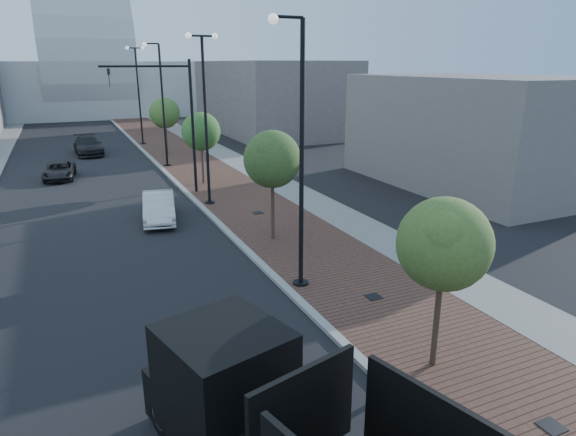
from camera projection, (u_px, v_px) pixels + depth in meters
name	position (u px, v px, depth m)	size (l,w,h in m)	color
sidewalk	(186.00, 152.00, 45.36)	(7.00, 140.00, 0.12)	#4C2D23
concrete_strip	(215.00, 150.00, 46.43)	(2.40, 140.00, 0.13)	slate
curb	(147.00, 154.00, 43.98)	(0.30, 140.00, 0.14)	gray
white_sedan	(159.00, 207.00, 25.56)	(1.53, 4.38, 1.44)	silver
dark_car_mid	(59.00, 171.00, 34.82)	(1.92, 4.17, 1.16)	black
dark_car_far	(88.00, 146.00, 44.21)	(2.19, 5.39, 1.56)	black
pedestrian	(274.00, 168.00, 33.83)	(0.70, 0.46, 1.93)	black
streetlight_1	(299.00, 170.00, 16.81)	(1.44, 0.56, 9.21)	black
streetlight_2	(206.00, 120.00, 27.15)	(1.72, 0.56, 9.28)	black
streetlight_3	(162.00, 111.00, 37.69)	(1.44, 0.56, 9.21)	black
streetlight_4	(139.00, 95.00, 48.03)	(1.72, 0.56, 9.28)	black
traffic_mast	(177.00, 113.00, 29.36)	(5.09, 0.20, 8.00)	black
tree_0	(445.00, 244.00, 12.31)	(2.40, 2.35, 4.70)	#382619
tree_1	(273.00, 159.00, 21.81)	(2.55, 2.53, 5.03)	#382619
tree_2	(202.00, 132.00, 32.32)	(2.53, 2.50, 4.79)	#382619
tree_3	(165.00, 113.00, 42.71)	(2.61, 2.60, 5.00)	#382619
convention_center	(85.00, 74.00, 80.59)	(50.00, 30.00, 50.00)	#B1B8BC
commercial_block_ne	(271.00, 97.00, 57.81)	(12.00, 22.00, 8.00)	#605A57
commercial_block_e	(474.00, 131.00, 32.65)	(10.00, 16.00, 7.00)	#69615E
utility_cover_0	(552.00, 426.00, 10.98)	(0.50, 0.50, 0.02)	black
utility_cover_1	(373.00, 297.00, 17.07)	(0.50, 0.50, 0.02)	black
utility_cover_2	(258.00, 213.00, 26.64)	(0.50, 0.50, 0.02)	black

